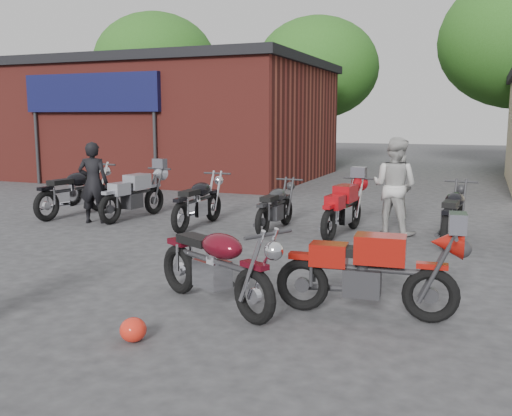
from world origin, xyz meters
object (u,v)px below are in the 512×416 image
at_px(row_bike_2, 199,199).
at_px(row_bike_5, 453,210).
at_px(vintage_motorcycle, 216,260).
at_px(helmet, 133,330).
at_px(row_bike_0, 75,189).
at_px(sportbike, 369,268).
at_px(row_bike_3, 276,204).
at_px(row_bike_4, 343,206).
at_px(person_dark, 93,183).
at_px(person_light, 394,186).
at_px(row_bike_1, 134,192).

bearing_deg(row_bike_2, row_bike_5, -84.60).
bearing_deg(vintage_motorcycle, row_bike_5, 91.43).
relative_size(helmet, row_bike_0, 0.12).
height_order(sportbike, row_bike_0, row_bike_0).
relative_size(row_bike_3, row_bike_4, 0.93).
relative_size(person_dark, row_bike_4, 0.88).
bearing_deg(row_bike_0, row_bike_2, -86.20).
xyz_separation_m(vintage_motorcycle, helmet, (-0.34, -1.21, -0.46)).
xyz_separation_m(person_dark, row_bike_2, (2.28, 0.41, -0.28)).
bearing_deg(vintage_motorcycle, row_bike_0, 168.57).
height_order(row_bike_0, row_bike_3, row_bike_0).
bearing_deg(helmet, sportbike, 37.83).
xyz_separation_m(row_bike_2, row_bike_5, (4.91, 0.47, -0.01)).
relative_size(row_bike_4, row_bike_5, 1.01).
relative_size(sportbike, row_bike_4, 1.00).
bearing_deg(vintage_motorcycle, row_bike_2, 146.82).
relative_size(vintage_motorcycle, helmet, 7.45).
bearing_deg(row_bike_3, person_light, -76.19).
distance_m(sportbike, row_bike_2, 5.88).
bearing_deg(row_bike_2, row_bike_4, -84.63).
xyz_separation_m(row_bike_0, row_bike_5, (8.14, 0.32, -0.06)).
xyz_separation_m(person_light, row_bike_0, (-7.05, -0.59, -0.30)).
relative_size(person_light, row_bike_0, 0.86).
distance_m(sportbike, row_bike_5, 4.60).
bearing_deg(helmet, vintage_motorcycle, 74.56).
bearing_deg(person_light, row_bike_5, -176.07).
distance_m(helmet, person_dark, 6.94).
xyz_separation_m(helmet, row_bike_0, (-5.43, 5.82, 0.50)).
bearing_deg(person_light, vintage_motorcycle, 93.90).
bearing_deg(helmet, person_dark, 130.36).
bearing_deg(row_bike_2, sportbike, -134.02).
xyz_separation_m(row_bike_4, row_bike_5, (1.97, 0.19, -0.00)).
bearing_deg(sportbike, row_bike_2, 131.14).
height_order(person_light, row_bike_3, person_light).
distance_m(vintage_motorcycle, row_bike_4, 4.75).
bearing_deg(row_bike_0, sportbike, -112.96).
distance_m(vintage_motorcycle, sportbike, 1.75).
relative_size(vintage_motorcycle, sportbike, 1.03).
bearing_deg(helmet, row_bike_4, 82.90).
bearing_deg(row_bike_3, sportbike, -147.57).
relative_size(row_bike_1, row_bike_5, 1.04).
distance_m(row_bike_1, row_bike_3, 3.35).
height_order(helmet, row_bike_3, row_bike_3).
relative_size(helmet, person_light, 0.15).
height_order(sportbike, row_bike_1, row_bike_1).
bearing_deg(row_bike_1, row_bike_2, -93.78).
bearing_deg(row_bike_3, row_bike_5, -84.98).
distance_m(person_dark, row_bike_4, 5.26).
bearing_deg(row_bike_0, row_bike_4, -82.26).
bearing_deg(row_bike_0, person_light, -78.66).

